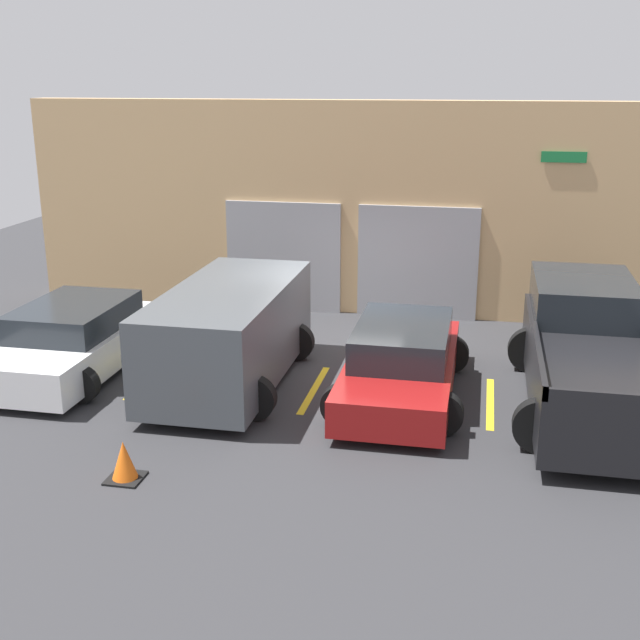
{
  "coord_description": "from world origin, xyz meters",
  "views": [
    {
      "loc": [
        2.69,
        -14.28,
        5.15
      ],
      "look_at": [
        0.0,
        -1.24,
        1.1
      ],
      "focal_mm": 45.0,
      "sensor_mm": 36.0,
      "label": 1
    }
  ],
  "objects_px": {
    "sedan_white": "(74,340)",
    "van_right": "(230,332)",
    "traffic_cone": "(124,462)",
    "pickup_truck": "(587,354)",
    "sedan_side": "(402,363)"
  },
  "relations": [
    {
      "from": "sedan_white",
      "to": "van_right",
      "type": "height_order",
      "value": "van_right"
    },
    {
      "from": "sedan_white",
      "to": "van_right",
      "type": "xyz_separation_m",
      "value": [
        2.97,
        -0.02,
        0.34
      ]
    },
    {
      "from": "traffic_cone",
      "to": "van_right",
      "type": "bearing_deg",
      "value": 85.06
    },
    {
      "from": "sedan_white",
      "to": "pickup_truck",
      "type": "bearing_deg",
      "value": 1.69
    },
    {
      "from": "pickup_truck",
      "to": "sedan_side",
      "type": "relative_size",
      "value": 1.24
    },
    {
      "from": "pickup_truck",
      "to": "sedan_white",
      "type": "xyz_separation_m",
      "value": [
        -8.91,
        -0.26,
        -0.27
      ]
    },
    {
      "from": "traffic_cone",
      "to": "sedan_side",
      "type": "bearing_deg",
      "value": 48.25
    },
    {
      "from": "pickup_truck",
      "to": "sedan_side",
      "type": "xyz_separation_m",
      "value": [
        -2.97,
        -0.26,
        -0.27
      ]
    },
    {
      "from": "pickup_truck",
      "to": "van_right",
      "type": "bearing_deg",
      "value": -177.25
    },
    {
      "from": "pickup_truck",
      "to": "sedan_side",
      "type": "bearing_deg",
      "value": -175.03
    },
    {
      "from": "van_right",
      "to": "traffic_cone",
      "type": "xyz_separation_m",
      "value": [
        -0.32,
        -3.65,
        -0.68
      ]
    },
    {
      "from": "pickup_truck",
      "to": "sedan_side",
      "type": "distance_m",
      "value": 2.99
    },
    {
      "from": "van_right",
      "to": "pickup_truck",
      "type": "bearing_deg",
      "value": 2.75
    },
    {
      "from": "sedan_side",
      "to": "van_right",
      "type": "xyz_separation_m",
      "value": [
        -2.97,
        -0.03,
        0.35
      ]
    },
    {
      "from": "sedan_white",
      "to": "van_right",
      "type": "distance_m",
      "value": 2.99
    }
  ]
}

